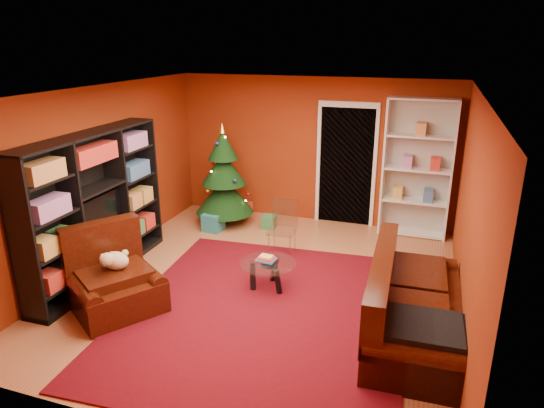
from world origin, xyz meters
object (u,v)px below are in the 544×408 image
(sofa, at_px, (417,298))
(christmas_tree, at_px, (224,176))
(media_unit, at_px, (95,207))
(gift_box_red, at_px, (245,208))
(rug, at_px, (264,312))
(coffee_table, at_px, (268,275))
(white_bookshelf, at_px, (417,169))
(gift_box_teal, at_px, (213,222))
(gift_box_green, at_px, (269,222))
(armchair, at_px, (115,278))
(dog, at_px, (116,261))
(acrylic_chair, at_px, (282,231))

(sofa, bearing_deg, christmas_tree, 51.76)
(media_unit, height_order, gift_box_red, media_unit)
(rug, xyz_separation_m, coffee_table, (-0.14, 0.59, 0.19))
(coffee_table, bearing_deg, gift_box_red, 117.64)
(gift_box_red, distance_m, white_bookshelf, 3.27)
(media_unit, height_order, gift_box_teal, media_unit)
(christmas_tree, bearing_deg, media_unit, -108.94)
(media_unit, relative_size, coffee_table, 3.50)
(sofa, bearing_deg, media_unit, 86.44)
(gift_box_green, height_order, armchair, armchair)
(media_unit, distance_m, dog, 1.07)
(gift_box_green, bearing_deg, gift_box_teal, -154.71)
(media_unit, relative_size, gift_box_teal, 8.46)
(rug, distance_m, acrylic_chair, 1.76)
(media_unit, relative_size, dog, 6.66)
(media_unit, relative_size, white_bookshelf, 1.12)
(white_bookshelf, xyz_separation_m, acrylic_chair, (-1.86, -1.54, -0.76))
(white_bookshelf, height_order, coffee_table, white_bookshelf)
(media_unit, xyz_separation_m, coffee_table, (2.38, 0.36, -0.82))
(sofa, bearing_deg, dog, 96.60)
(christmas_tree, height_order, dog, christmas_tree)
(rug, relative_size, armchair, 3.61)
(gift_box_red, xyz_separation_m, coffee_table, (1.39, -2.65, 0.08))
(armchair, xyz_separation_m, sofa, (3.53, 0.59, 0.05))
(gift_box_teal, xyz_separation_m, dog, (-0.03, -2.70, 0.47))
(gift_box_teal, relative_size, gift_box_red, 1.32)
(rug, relative_size, dog, 9.74)
(media_unit, distance_m, gift_box_red, 3.29)
(gift_box_teal, relative_size, gift_box_green, 1.33)
(armchair, relative_size, sofa, 0.49)
(dog, height_order, coffee_table, dog)
(rug, relative_size, gift_box_red, 16.39)
(coffee_table, bearing_deg, sofa, -14.36)
(christmas_tree, distance_m, armchair, 3.19)
(gift_box_teal, bearing_deg, white_bookshelf, 16.02)
(gift_box_red, height_order, sofa, sofa)
(christmas_tree, relative_size, coffee_table, 2.43)
(gift_box_teal, relative_size, dog, 0.79)
(christmas_tree, distance_m, sofa, 4.33)
(coffee_table, height_order, acrylic_chair, acrylic_chair)
(gift_box_green, bearing_deg, sofa, -44.63)
(dog, relative_size, sofa, 0.18)
(gift_box_green, bearing_deg, gift_box_red, 141.05)
(gift_box_red, relative_size, acrylic_chair, 0.30)
(white_bookshelf, xyz_separation_m, sofa, (0.20, -3.13, -0.69))
(acrylic_chair, bearing_deg, rug, -83.04)
(christmas_tree, distance_m, gift_box_red, 0.98)
(media_unit, bearing_deg, gift_box_red, 70.68)
(media_unit, bearing_deg, dog, -42.28)
(rug, xyz_separation_m, gift_box_teal, (-1.75, 2.28, 0.15))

